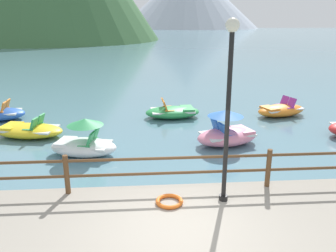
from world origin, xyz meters
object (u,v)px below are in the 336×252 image
life_ring (169,201)px  pedal_boat_5 (84,143)px  pedal_boat_3 (173,112)px  pedal_boat_0 (29,130)px  lamp_post (229,97)px  pedal_boat_2 (227,133)px  pedal_boat_7 (281,110)px

life_ring → pedal_boat_5: (-2.49, 4.00, -0.03)m
pedal_boat_3 → pedal_boat_5: (-3.30, -4.22, 0.16)m
pedal_boat_0 → pedal_boat_5: 3.11m
life_ring → pedal_boat_0: pedal_boat_0 is taller
lamp_post → pedal_boat_5: lamp_post is taller
life_ring → pedal_boat_2: size_ratio=0.24×
lamp_post → pedal_boat_2: (1.20, 4.57, -2.34)m
pedal_boat_0 → pedal_boat_2: pedal_boat_2 is taller
pedal_boat_5 → pedal_boat_0: bearing=139.7°
pedal_boat_0 → pedal_boat_2: bearing=-10.8°
pedal_boat_3 → pedal_boat_7: pedal_boat_7 is taller
lamp_post → pedal_boat_0: size_ratio=1.40×
pedal_boat_0 → pedal_boat_3: size_ratio=1.12×
pedal_boat_5 → pedal_boat_2: bearing=7.3°
pedal_boat_3 → pedal_boat_7: bearing=-1.2°
life_ring → pedal_boat_3: 8.26m
life_ring → pedal_boat_0: size_ratio=0.22×
life_ring → pedal_boat_7: size_ratio=0.23×
lamp_post → life_ring: 2.63m
pedal_boat_0 → pedal_boat_2: (7.27, -1.38, 0.18)m
pedal_boat_2 → lamp_post: bearing=-104.7°
pedal_boat_5 → pedal_boat_7: pedal_boat_5 is taller
lamp_post → pedal_boat_5: size_ratio=1.64×
pedal_boat_0 → pedal_boat_7: size_ratio=1.07×
life_ring → lamp_post: bearing=2.5°
pedal_boat_0 → pedal_boat_5: (2.36, -2.01, 0.16)m
pedal_boat_3 → pedal_boat_0: bearing=-158.6°
lamp_post → pedal_boat_0: bearing=135.6°
pedal_boat_0 → pedal_boat_5: pedal_boat_5 is taller
lamp_post → pedal_boat_7: 9.58m
pedal_boat_0 → pedal_boat_2: size_ratio=1.10×
pedal_boat_2 → pedal_boat_3: 3.94m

